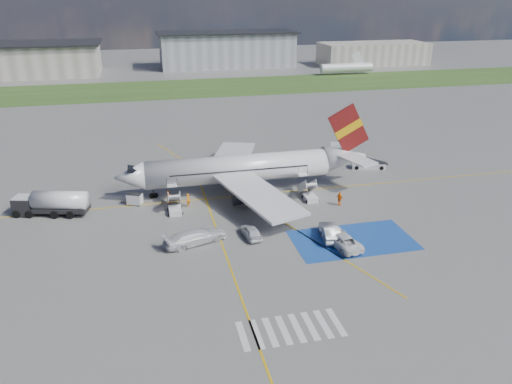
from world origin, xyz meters
TOP-DOWN VIEW (x-y plane):
  - ground at (0.00, 0.00)m, footprint 400.00×400.00m
  - grass_strip at (0.00, 95.00)m, footprint 400.00×30.00m
  - taxiway_line_main at (0.00, 12.00)m, footprint 120.00×0.20m
  - taxiway_line_cross at (-5.00, -10.00)m, footprint 0.20×60.00m
  - taxiway_line_diag at (0.00, 12.00)m, footprint 20.71×56.45m
  - staging_box at (10.00, -4.00)m, footprint 14.00×8.00m
  - crosswalk at (-1.80, -18.00)m, footprint 9.00×4.00m
  - terminal_west at (-55.00, 130.00)m, footprint 60.00×22.00m
  - terminal_centre at (20.00, 135.00)m, footprint 48.00×18.00m
  - terminal_east at (75.00, 128.00)m, footprint 40.00×16.00m
  - airliner at (1.51, 14.00)m, footprint 36.81×32.95m
  - airstairs_fwd at (-9.50, 8.70)m, footprint 1.90×5.20m
  - airstairs_aft at (9.00, 8.70)m, footprint 1.90×5.20m
  - fuel_tanker at (-24.90, 11.43)m, footprint 9.73×4.92m
  - gpu_cart at (-14.54, 12.29)m, footprint 2.24×1.87m
  - belt_loader at (22.54, 18.70)m, footprint 5.93×3.29m
  - car_silver_a at (-1.38, -0.54)m, footprint 2.22×4.39m
  - car_silver_b at (7.55, -2.89)m, footprint 2.71×5.43m
  - van_white_a at (8.17, -4.54)m, footprint 3.21×5.66m
  - van_white_b at (-7.89, -0.54)m, footprint 6.09×3.97m
  - crew_fwd at (-7.57, 9.98)m, footprint 0.76×0.81m
  - crew_nose at (-10.13, 11.78)m, footprint 0.90×1.03m
  - crew_aft at (12.30, 5.81)m, footprint 0.97×1.21m

SIDE VIEW (x-z plane):
  - ground at x=0.00m, z-range 0.00..0.00m
  - grass_strip at x=0.00m, z-range 0.00..0.01m
  - taxiway_line_main at x=0.00m, z-range 0.00..0.01m
  - taxiway_line_cross at x=-5.00m, z-range 0.00..0.01m
  - taxiway_line_diag at x=0.00m, z-range 0.00..0.01m
  - staging_box at x=10.00m, z-range 0.00..0.01m
  - crosswalk at x=-1.80m, z-range 0.00..0.01m
  - belt_loader at x=22.54m, z-range -0.43..1.28m
  - airstairs_fwd at x=-9.50m, z-range -1.18..2.42m
  - airstairs_aft at x=9.00m, z-range -1.18..2.42m
  - car_silver_a at x=-1.38m, z-range 0.00..1.43m
  - gpu_cart at x=-14.54m, z-range -0.08..1.53m
  - car_silver_b at x=7.55m, z-range 0.00..1.71m
  - crew_nose at x=-10.13m, z-range 0.00..1.81m
  - crew_fwd at x=-7.57m, z-range 0.00..1.85m
  - crew_aft at x=12.30m, z-range 0.00..1.92m
  - van_white_a at x=8.17m, z-range 0.00..2.01m
  - van_white_b at x=-7.89m, z-range 0.00..2.22m
  - fuel_tanker at x=-24.90m, z-range -0.26..2.96m
  - airliner at x=1.51m, z-range -2.57..9.35m
  - terminal_east at x=75.00m, z-range 0.00..8.00m
  - terminal_west at x=-55.00m, z-range 0.00..10.00m
  - terminal_centre at x=20.00m, z-range 0.00..12.00m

